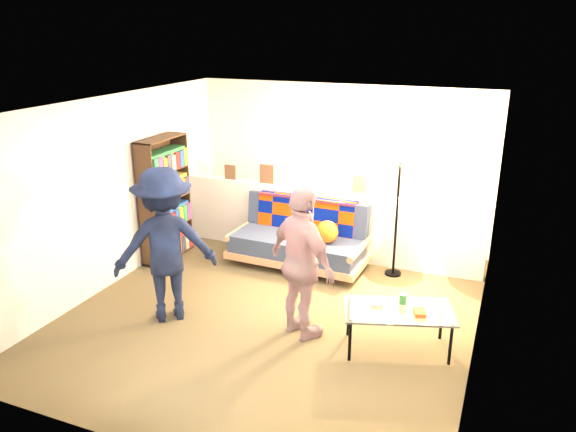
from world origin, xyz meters
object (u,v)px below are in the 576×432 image
object	(u,v)px
floor_lamp	(398,192)
person_right	(302,264)
coffee_table	(399,312)
person_left	(165,245)
futon_sofa	(301,239)
bookshelf	(165,203)

from	to	relation	value
floor_lamp	person_right	bearing A→B (deg)	-106.73
coffee_table	floor_lamp	size ratio (longest dim) A/B	0.76
coffee_table	person_left	distance (m)	2.64
coffee_table	person_right	distance (m)	1.11
coffee_table	futon_sofa	bearing A→B (deg)	135.97
bookshelf	coffee_table	world-z (taller)	bookshelf
bookshelf	person_right	size ratio (longest dim) A/B	1.04
floor_lamp	futon_sofa	bearing A→B (deg)	-171.90
bookshelf	coffee_table	size ratio (longest dim) A/B	1.42
person_right	person_left	bearing A→B (deg)	38.93
coffee_table	person_right	xyz separation A→B (m)	(-1.02, -0.11, 0.41)
coffee_table	bookshelf	bearing A→B (deg)	161.77
person_right	bookshelf	bearing A→B (deg)	5.01
bookshelf	floor_lamp	distance (m)	3.24
person_left	person_right	distance (m)	1.57
coffee_table	person_right	world-z (taller)	person_right
person_left	person_right	bearing A→B (deg)	148.26
coffee_table	floor_lamp	xyz separation A→B (m)	(-0.44, 1.84, 0.72)
futon_sofa	person_left	distance (m)	2.21
futon_sofa	person_right	world-z (taller)	person_right
coffee_table	floor_lamp	world-z (taller)	floor_lamp
futon_sofa	person_right	bearing A→B (deg)	-68.50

